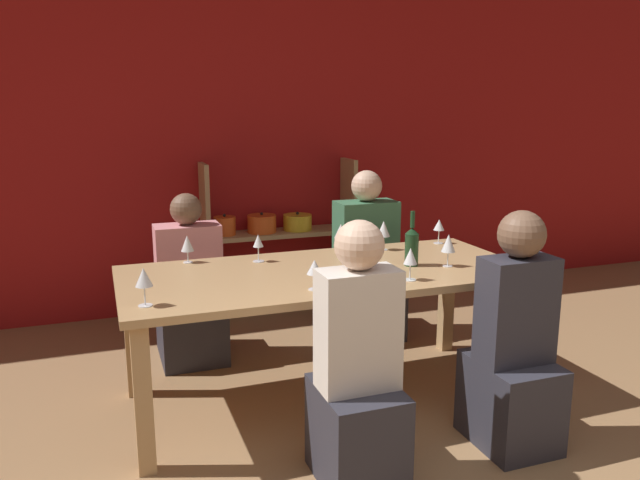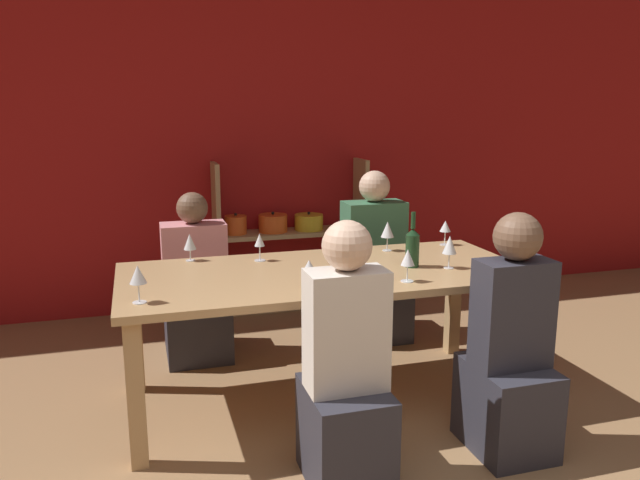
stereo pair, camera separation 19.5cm
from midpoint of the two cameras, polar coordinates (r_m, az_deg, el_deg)
wall_back_red at (r=5.18m, az=-7.89°, el=8.74°), size 8.80×0.06×2.70m
shelf_unit at (r=5.16m, az=-5.16°, el=-1.32°), size 1.25×0.30×1.22m
dining_table at (r=3.47m, az=-1.05°, el=-4.15°), size 2.22×1.00×0.76m
wine_bottle_green at (r=3.54m, az=6.83°, el=-0.51°), size 0.08×0.08×0.31m
wine_glass_red_a at (r=3.63m, az=-7.21°, el=-0.21°), size 0.07×0.07×0.16m
wine_glass_white_a at (r=3.55m, az=10.13°, el=-0.37°), size 0.08×0.08×0.18m
wine_glass_red_b at (r=3.05m, az=-2.34°, el=-2.60°), size 0.08×0.08×0.15m
wine_glass_empty_a at (r=4.13m, az=9.51°, el=1.30°), size 0.07×0.07×0.16m
wine_glass_red_c at (r=3.83m, az=0.46°, el=0.74°), size 0.08×0.08×0.18m
wine_glass_red_d at (r=2.94m, az=-17.66°, el=-3.38°), size 0.08×0.08×0.18m
wine_glass_white_b at (r=3.36m, az=1.87°, el=-1.16°), size 0.07×0.07×0.16m
wine_glass_empty_b at (r=3.90m, az=4.41°, el=0.99°), size 0.08×0.08×0.19m
wine_glass_empty_c at (r=3.24m, az=6.57°, el=-1.58°), size 0.07×0.07×0.17m
wine_glass_empty_d at (r=3.68m, az=-13.53°, el=-0.35°), size 0.07×0.07×0.16m
person_near_a at (r=3.20m, az=15.56°, el=-10.37°), size 0.35×0.44×1.18m
person_far_a at (r=4.23m, az=-13.10°, el=-5.36°), size 0.42×0.52×1.11m
person_near_b at (r=2.80m, az=1.39°, el=-13.25°), size 0.35×0.43×1.19m
person_far_b at (r=4.54m, az=2.93°, el=-3.31°), size 0.43×0.54×1.21m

